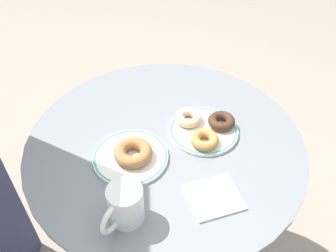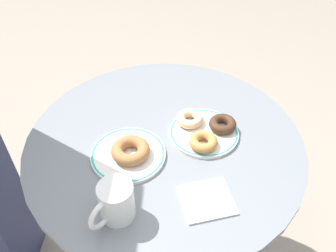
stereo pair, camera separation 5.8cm
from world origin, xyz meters
name	(u,v)px [view 1 (the left image)]	position (x,y,z in m)	size (l,w,h in m)	color
cafe_table	(166,186)	(0.00, 0.00, 0.53)	(0.79, 0.79, 0.74)	slate
plate_left	(131,157)	(-0.11, -0.02, 0.75)	(0.20, 0.20, 0.01)	white
plate_right	(204,130)	(0.11, -0.02, 0.75)	(0.20, 0.20, 0.01)	white
donut_cinnamon	(133,152)	(-0.11, -0.03, 0.77)	(0.10, 0.10, 0.03)	#A36B3D
donut_chocolate	(221,121)	(0.17, -0.03, 0.77)	(0.08, 0.08, 0.03)	#422819
donut_glazed	(188,117)	(0.09, 0.03, 0.77)	(0.08, 0.08, 0.03)	#E0B789
donut_old_fashioned	(204,140)	(0.09, -0.07, 0.77)	(0.08, 0.08, 0.03)	#BC7F42
paper_napkin	(214,197)	(0.02, -0.23, 0.75)	(0.12, 0.11, 0.01)	white
coffee_mug	(125,206)	(-0.19, -0.19, 0.79)	(0.12, 0.09, 0.10)	white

